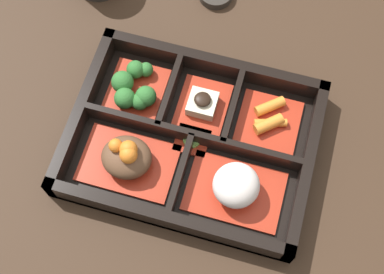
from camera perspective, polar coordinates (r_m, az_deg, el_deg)
ground_plane at (r=0.72m, az=-0.00°, el=-0.78°), size 3.00×3.00×0.00m
bento_base at (r=0.71m, az=-0.00°, el=-0.63°), size 0.32×0.24×0.01m
bento_rim at (r=0.70m, az=0.03°, el=0.01°), size 0.32×0.24×0.04m
bowl_rice at (r=0.67m, az=4.69°, el=-5.32°), size 0.12×0.08×0.05m
bowl_stew at (r=0.68m, az=-6.96°, el=-2.22°), size 0.12×0.08×0.06m
bowl_carrots at (r=0.72m, az=8.18°, el=1.67°), size 0.08×0.09×0.02m
bowl_tofu at (r=0.72m, az=0.91°, el=3.48°), size 0.07×0.09×0.03m
bowl_greens at (r=0.73m, az=-6.20°, el=5.17°), size 0.08×0.09×0.04m
bowl_pickles at (r=0.70m, az=-0.19°, el=-0.33°), size 0.04×0.04×0.01m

